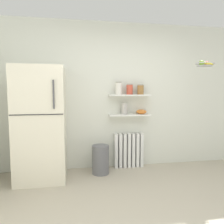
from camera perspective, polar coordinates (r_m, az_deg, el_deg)
The scene contains 13 objects.
ground_plane at distance 2.78m, azimuth 8.47°, elevation -24.35°, with size 7.04×7.04×0.00m, color #B2A893.
back_wall at distance 3.91m, azimuth 1.69°, elevation 4.31°, with size 7.04×0.10×2.60m, color silver.
refrigerator at distance 3.51m, azimuth -18.42°, elevation -3.01°, with size 0.74×0.75×1.76m.
radiator at distance 3.97m, azimuth 4.50°, elevation -10.17°, with size 0.53×0.12×0.62m.
wall_shelf_lower at distance 3.82m, azimuth 4.69°, elevation -0.79°, with size 0.74×0.22×0.03m, color white.
wall_shelf_upper at distance 3.79m, azimuth 4.73°, elevation 4.49°, with size 0.74×0.22×0.03m, color white.
storage_jar_0 at distance 3.75m, azimuth 1.77°, elevation 6.36°, with size 0.12×0.12×0.22m.
storage_jar_1 at distance 3.79m, azimuth 4.74°, elevation 6.10°, with size 0.11×0.11×0.19m.
storage_jar_2 at distance 3.85m, azimuth 7.63°, elevation 5.99°, with size 0.11×0.11×0.18m.
vase at distance 3.78m, azimuth 3.36°, elevation 0.88°, with size 0.11×0.11×0.20m, color #B2ADA8.
shelf_bowl at distance 3.87m, azimuth 7.86°, elevation 0.07°, with size 0.19×0.19×0.08m, color orange.
trash_bin at distance 3.68m, azimuth -3.09°, elevation -12.58°, with size 0.29×0.29×0.48m, color slate.
hanging_fruit_basket at distance 3.92m, azimuth 23.58°, elevation 11.74°, with size 0.31×0.31×0.10m.
Camera 1 is at (-0.76, -1.79, 1.38)m, focal length 34.17 mm.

